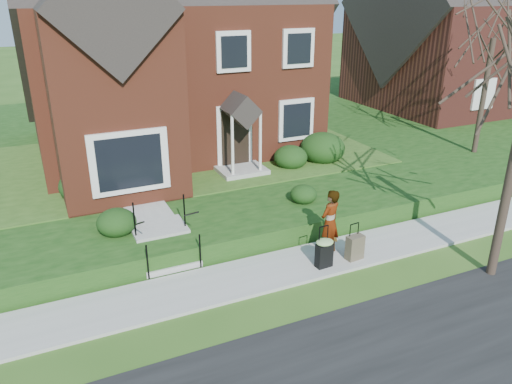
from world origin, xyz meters
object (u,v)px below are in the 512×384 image
woman (330,222)px  suitcase_olive (355,247)px  front_steps (164,241)px  suitcase_black (324,251)px

woman → suitcase_olive: (0.43, -0.55, -0.55)m
front_steps → woman: bearing=-23.3°
suitcase_black → suitcase_olive: suitcase_black is taller
front_steps → woman: woman is taller
woman → suitcase_olive: size_ratio=1.81×
suitcase_black → suitcase_olive: 0.92m
suitcase_olive → suitcase_black: bearing=174.1°
suitcase_olive → woman: bearing=121.8°
woman → suitcase_black: 0.87m
woman → suitcase_olive: woman is taller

